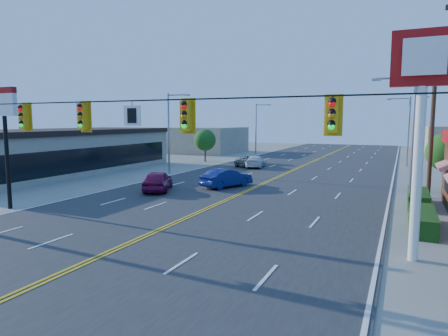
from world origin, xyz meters
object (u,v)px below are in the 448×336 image
at_px(pizza_hut_sign, 5,122).
at_px(car_magenta, 158,181).
at_px(signal_span, 105,131).
at_px(kfc_pylon, 422,99).
at_px(car_blue, 227,179).
at_px(car_silver, 249,161).
at_px(car_white, 256,162).

bearing_deg(pizza_hut_sign, car_magenta, 60.57).
height_order(signal_span, car_magenta, signal_span).
distance_m(kfc_pylon, car_blue, 18.69).
bearing_deg(pizza_hut_sign, car_silver, 79.00).
relative_size(signal_span, car_silver, 5.27).
relative_size(car_white, car_silver, 0.98).
xyz_separation_m(car_white, car_silver, (-1.13, 1.01, -0.01)).
bearing_deg(car_silver, signal_span, 100.11).
relative_size(signal_span, car_white, 5.39).
height_order(pizza_hut_sign, car_silver, pizza_hut_sign).
bearing_deg(kfc_pylon, signal_span, -160.22).
xyz_separation_m(signal_span, car_silver, (-5.63, 31.03, -4.24)).
height_order(pizza_hut_sign, car_white, pizza_hut_sign).
distance_m(car_blue, car_silver, 15.25).
height_order(car_magenta, car_blue, car_magenta).
bearing_deg(signal_span, car_silver, 100.28).
bearing_deg(kfc_pylon, car_blue, 137.01).
bearing_deg(pizza_hut_sign, kfc_pylon, 0.00).
height_order(car_magenta, car_silver, car_magenta).
bearing_deg(car_white, car_silver, -51.35).
bearing_deg(car_white, kfc_pylon, 111.29).
bearing_deg(car_magenta, pizza_hut_sign, 36.75).
height_order(signal_span, car_silver, signal_span).
xyz_separation_m(pizza_hut_sign, car_magenta, (4.86, 8.61, -4.42)).
distance_m(kfc_pylon, car_magenta, 19.90).
relative_size(pizza_hut_sign, car_blue, 1.55).
distance_m(pizza_hut_sign, car_blue, 15.75).
relative_size(pizza_hut_sign, car_silver, 1.49).
distance_m(pizza_hut_sign, car_magenta, 10.83).
height_order(kfc_pylon, pizza_hut_sign, kfc_pylon).
distance_m(car_magenta, car_silver, 18.42).
height_order(kfc_pylon, car_magenta, kfc_pylon).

